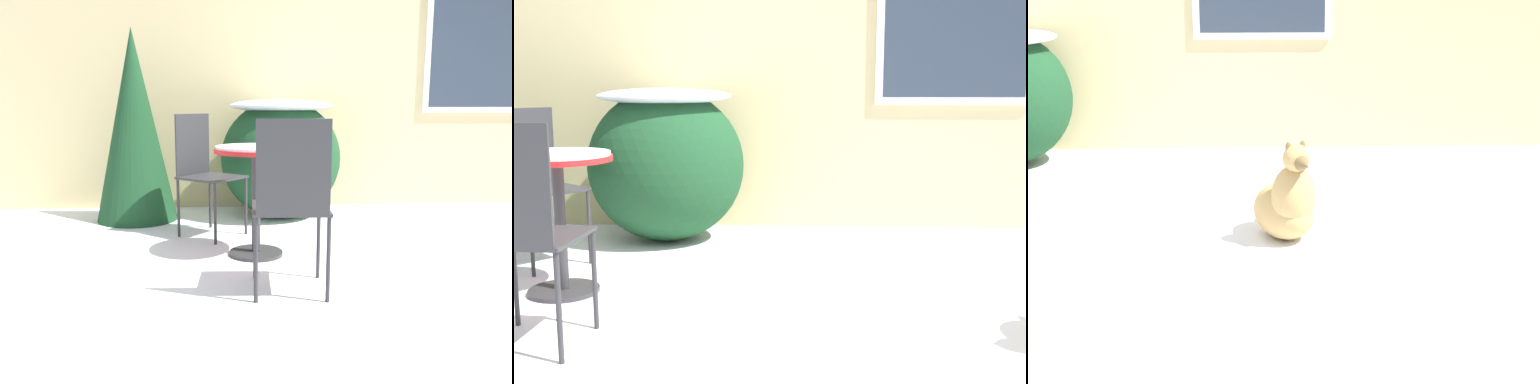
% 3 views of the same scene
% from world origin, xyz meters
% --- Properties ---
extents(ground_plane, '(16.00, 16.00, 0.00)m').
position_xyz_m(ground_plane, '(0.00, 0.00, 0.00)').
color(ground_plane, white).
extents(dog, '(0.52, 0.72, 0.67)m').
position_xyz_m(dog, '(1.49, -0.28, 0.24)').
color(dog, tan).
rests_on(dog, ground_plane).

